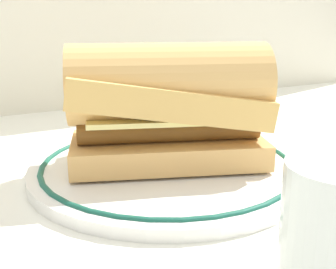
{
  "coord_description": "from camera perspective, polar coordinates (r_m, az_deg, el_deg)",
  "views": [
    {
      "loc": [
        -0.18,
        -0.36,
        0.17
      ],
      "look_at": [
        0.02,
        0.04,
        0.04
      ],
      "focal_mm": 47.19,
      "sensor_mm": 36.0,
      "label": 1
    }
  ],
  "objects": [
    {
      "name": "ground_plane",
      "position": [
        0.44,
        -0.72,
        -7.16
      ],
      "size": [
        1.5,
        1.5,
        0.0
      ],
      "primitive_type": "plane",
      "color": "white"
    },
    {
      "name": "drinking_glass",
      "position": [
        0.27,
        20.62,
        -14.68
      ],
      "size": [
        0.06,
        0.06,
        0.1
      ],
      "color": "silver",
      "rests_on": "ground_plane"
    },
    {
      "name": "plate",
      "position": [
        0.48,
        0.0,
        -4.27
      ],
      "size": [
        0.3,
        0.3,
        0.01
      ],
      "color": "white",
      "rests_on": "ground_plane"
    },
    {
      "name": "sausage_sandwich",
      "position": [
        0.46,
        0.0,
        4.06
      ],
      "size": [
        0.23,
        0.16,
        0.13
      ],
      "rotation": [
        0.0,
        0.0,
        -0.34
      ],
      "color": "#E5AC63",
      "rests_on": "plate"
    }
  ]
}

